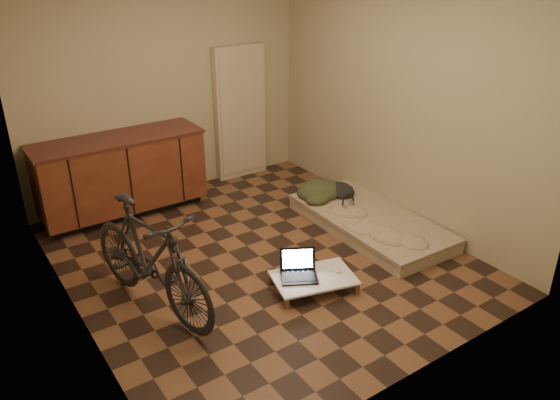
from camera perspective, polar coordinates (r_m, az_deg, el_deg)
room_shell at (r=4.90m, az=-2.36°, el=7.26°), size 3.50×4.00×2.60m
cabinets at (r=6.36m, az=-16.27°, el=2.53°), size 1.84×0.62×0.91m
appliance_panel at (r=7.09m, az=-4.18°, el=9.07°), size 0.70×0.10×1.70m
bicycle at (r=4.58m, az=-13.53°, el=-5.39°), size 0.83×1.71×1.06m
futon at (r=5.99m, az=9.37°, el=-2.27°), size 0.94×1.88×0.16m
clothing_pile at (r=6.34m, az=4.74°, el=1.55°), size 0.60×0.50×0.23m
headphones at (r=6.06m, az=7.14°, el=-0.18°), size 0.25×0.24×0.15m
lap_desk at (r=4.92m, az=3.54°, el=-8.15°), size 0.81×0.64×0.12m
laptop at (r=4.90m, az=1.95°, el=-7.38°), size 0.42×0.41×0.22m
mouse at (r=5.00m, az=5.95°, el=-7.27°), size 0.07×0.10×0.03m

